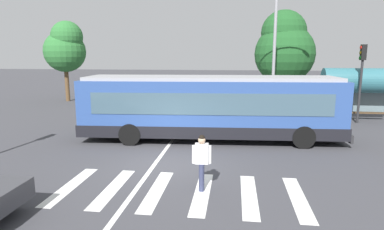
{
  "coord_description": "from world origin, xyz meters",
  "views": [
    {
      "loc": [
        2.46,
        -11.53,
        4.03
      ],
      "look_at": [
        0.54,
        3.3,
        1.3
      ],
      "focal_mm": 30.65,
      "sensor_mm": 36.0,
      "label": 1
    }
  ],
  "objects_px": {
    "pedestrian_crossing_street": "(202,159)",
    "parked_car_white": "(244,98)",
    "parked_car_blue": "(174,97)",
    "twin_arm_street_lamp": "(275,31)",
    "parked_car_black": "(144,96)",
    "parked_car_silver": "(208,98)",
    "traffic_light_far_corner": "(362,71)",
    "background_tree_right": "(284,48)",
    "background_tree_left": "(65,47)",
    "bus_stop_shelter": "(359,81)",
    "city_transit_bus": "(211,107)"
  },
  "relations": [
    {
      "from": "bus_stop_shelter",
      "to": "twin_arm_street_lamp",
      "type": "relative_size",
      "value": 0.49
    },
    {
      "from": "background_tree_right",
      "to": "parked_car_white",
      "type": "bearing_deg",
      "value": -133.33
    },
    {
      "from": "parked_car_black",
      "to": "bus_stop_shelter",
      "type": "height_order",
      "value": "bus_stop_shelter"
    },
    {
      "from": "parked_car_silver",
      "to": "bus_stop_shelter",
      "type": "relative_size",
      "value": 1.02
    },
    {
      "from": "parked_car_black",
      "to": "background_tree_left",
      "type": "relative_size",
      "value": 0.65
    },
    {
      "from": "twin_arm_street_lamp",
      "to": "city_transit_bus",
      "type": "bearing_deg",
      "value": -117.52
    },
    {
      "from": "city_transit_bus",
      "to": "background_tree_left",
      "type": "bearing_deg",
      "value": 138.44
    },
    {
      "from": "pedestrian_crossing_street",
      "to": "background_tree_left",
      "type": "relative_size",
      "value": 0.25
    },
    {
      "from": "parked_car_black",
      "to": "city_transit_bus",
      "type": "bearing_deg",
      "value": -59.46
    },
    {
      "from": "parked_car_blue",
      "to": "background_tree_right",
      "type": "bearing_deg",
      "value": 24.3
    },
    {
      "from": "parked_car_blue",
      "to": "traffic_light_far_corner",
      "type": "bearing_deg",
      "value": -21.81
    },
    {
      "from": "parked_car_black",
      "to": "traffic_light_far_corner",
      "type": "height_order",
      "value": "traffic_light_far_corner"
    },
    {
      "from": "parked_car_blue",
      "to": "background_tree_left",
      "type": "distance_m",
      "value": 10.86
    },
    {
      "from": "parked_car_white",
      "to": "parked_car_black",
      "type": "bearing_deg",
      "value": 179.39
    },
    {
      "from": "twin_arm_street_lamp",
      "to": "parked_car_silver",
      "type": "bearing_deg",
      "value": 145.86
    },
    {
      "from": "parked_car_white",
      "to": "background_tree_right",
      "type": "xyz_separation_m",
      "value": [
        3.38,
        3.59,
        3.9
      ]
    },
    {
      "from": "twin_arm_street_lamp",
      "to": "parked_car_black",
      "type": "bearing_deg",
      "value": 160.1
    },
    {
      "from": "parked_car_blue",
      "to": "background_tree_right",
      "type": "distance_m",
      "value": 10.51
    },
    {
      "from": "pedestrian_crossing_street",
      "to": "parked_car_blue",
      "type": "height_order",
      "value": "pedestrian_crossing_street"
    },
    {
      "from": "parked_car_black",
      "to": "background_tree_right",
      "type": "distance_m",
      "value": 12.62
    },
    {
      "from": "parked_car_silver",
      "to": "parked_car_white",
      "type": "height_order",
      "value": "same"
    },
    {
      "from": "parked_car_white",
      "to": "twin_arm_street_lamp",
      "type": "relative_size",
      "value": 0.5
    },
    {
      "from": "traffic_light_far_corner",
      "to": "background_tree_left",
      "type": "height_order",
      "value": "background_tree_left"
    },
    {
      "from": "traffic_light_far_corner",
      "to": "bus_stop_shelter",
      "type": "relative_size",
      "value": 1.05
    },
    {
      "from": "twin_arm_street_lamp",
      "to": "parked_car_blue",
      "type": "bearing_deg",
      "value": 157.23
    },
    {
      "from": "parked_car_black",
      "to": "parked_car_blue",
      "type": "distance_m",
      "value": 2.64
    },
    {
      "from": "pedestrian_crossing_street",
      "to": "parked_car_black",
      "type": "xyz_separation_m",
      "value": [
        -6.39,
        16.56,
        -0.2
      ]
    },
    {
      "from": "traffic_light_far_corner",
      "to": "background_tree_right",
      "type": "distance_m",
      "value": 9.57
    },
    {
      "from": "city_transit_bus",
      "to": "twin_arm_street_lamp",
      "type": "height_order",
      "value": "twin_arm_street_lamp"
    },
    {
      "from": "bus_stop_shelter",
      "to": "background_tree_right",
      "type": "height_order",
      "value": "background_tree_right"
    },
    {
      "from": "parked_car_black",
      "to": "background_tree_right",
      "type": "relative_size",
      "value": 0.58
    },
    {
      "from": "parked_car_white",
      "to": "bus_stop_shelter",
      "type": "height_order",
      "value": "bus_stop_shelter"
    },
    {
      "from": "pedestrian_crossing_street",
      "to": "parked_car_silver",
      "type": "xyz_separation_m",
      "value": [
        -1.12,
        16.1,
        -0.2
      ]
    },
    {
      "from": "pedestrian_crossing_street",
      "to": "parked_car_white",
      "type": "height_order",
      "value": "pedestrian_crossing_street"
    },
    {
      "from": "parked_car_blue",
      "to": "parked_car_silver",
      "type": "distance_m",
      "value": 2.69
    },
    {
      "from": "traffic_light_far_corner",
      "to": "twin_arm_street_lamp",
      "type": "xyz_separation_m",
      "value": [
        -4.87,
        1.81,
        2.45
      ]
    },
    {
      "from": "city_transit_bus",
      "to": "bus_stop_shelter",
      "type": "xyz_separation_m",
      "value": [
        8.85,
        6.32,
        0.83
      ]
    },
    {
      "from": "parked_car_silver",
      "to": "traffic_light_far_corner",
      "type": "distance_m",
      "value": 10.9
    },
    {
      "from": "pedestrian_crossing_street",
      "to": "bus_stop_shelter",
      "type": "distance_m",
      "value": 15.15
    },
    {
      "from": "bus_stop_shelter",
      "to": "parked_car_white",
      "type": "bearing_deg",
      "value": 149.3
    },
    {
      "from": "pedestrian_crossing_street",
      "to": "parked_car_black",
      "type": "height_order",
      "value": "pedestrian_crossing_street"
    },
    {
      "from": "parked_car_black",
      "to": "background_tree_right",
      "type": "xyz_separation_m",
      "value": [
        11.48,
        3.5,
        3.9
      ]
    },
    {
      "from": "parked_car_white",
      "to": "background_tree_left",
      "type": "distance_m",
      "value": 16.0
    },
    {
      "from": "parked_car_white",
      "to": "bus_stop_shelter",
      "type": "xyz_separation_m",
      "value": [
        6.97,
        -4.14,
        1.65
      ]
    },
    {
      "from": "parked_car_silver",
      "to": "bus_stop_shelter",
      "type": "height_order",
      "value": "bus_stop_shelter"
    },
    {
      "from": "parked_car_black",
      "to": "parked_car_white",
      "type": "relative_size",
      "value": 1.0
    },
    {
      "from": "city_transit_bus",
      "to": "background_tree_right",
      "type": "height_order",
      "value": "background_tree_right"
    },
    {
      "from": "background_tree_left",
      "to": "parked_car_black",
      "type": "bearing_deg",
      "value": -11.38
    },
    {
      "from": "pedestrian_crossing_street",
      "to": "parked_car_silver",
      "type": "relative_size",
      "value": 0.38
    },
    {
      "from": "pedestrian_crossing_street",
      "to": "background_tree_left",
      "type": "height_order",
      "value": "background_tree_left"
    }
  ]
}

